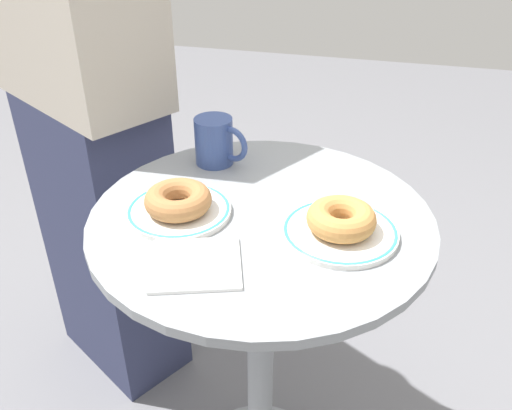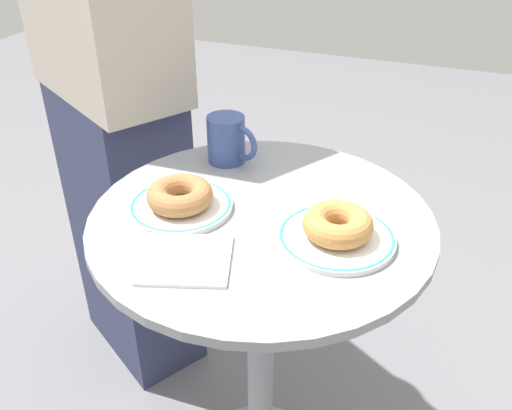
{
  "view_description": "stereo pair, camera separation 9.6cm",
  "coord_description": "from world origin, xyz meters",
  "px_view_note": "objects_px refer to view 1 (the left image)",
  "views": [
    {
      "loc": [
        0.19,
        -0.8,
        1.3
      ],
      "look_at": [
        -0.01,
        -0.01,
        0.79
      ],
      "focal_mm": 38.53,
      "sensor_mm": 36.0,
      "label": 1
    },
    {
      "loc": [
        0.28,
        -0.77,
        1.3
      ],
      "look_at": [
        -0.01,
        -0.01,
        0.79
      ],
      "focal_mm": 38.53,
      "sensor_mm": 36.0,
      "label": 2
    }
  ],
  "objects_px": {
    "plate_right": "(340,232)",
    "donut_cinnamon": "(178,200)",
    "cafe_table": "(261,324)",
    "plate_left": "(179,210)",
    "coffee_mug": "(216,141)",
    "paper_napkin": "(196,264)",
    "person_figure": "(88,118)",
    "donut_old_fashioned": "(341,219)"
  },
  "relations": [
    {
      "from": "donut_old_fashioned",
      "to": "plate_right",
      "type": "bearing_deg",
      "value": 172.87
    },
    {
      "from": "plate_right",
      "to": "donut_old_fashioned",
      "type": "height_order",
      "value": "donut_old_fashioned"
    },
    {
      "from": "plate_right",
      "to": "person_figure",
      "type": "bearing_deg",
      "value": 153.18
    },
    {
      "from": "cafe_table",
      "to": "plate_right",
      "type": "height_order",
      "value": "plate_right"
    },
    {
      "from": "paper_napkin",
      "to": "cafe_table",
      "type": "bearing_deg",
      "value": 69.03
    },
    {
      "from": "donut_old_fashioned",
      "to": "coffee_mug",
      "type": "height_order",
      "value": "coffee_mug"
    },
    {
      "from": "plate_left",
      "to": "donut_cinnamon",
      "type": "bearing_deg",
      "value": -68.06
    },
    {
      "from": "plate_left",
      "to": "donut_cinnamon",
      "type": "height_order",
      "value": "donut_cinnamon"
    },
    {
      "from": "plate_right",
      "to": "plate_left",
      "type": "bearing_deg",
      "value": -179.25
    },
    {
      "from": "donut_old_fashioned",
      "to": "paper_napkin",
      "type": "xyz_separation_m",
      "value": [
        -0.21,
        -0.14,
        -0.03
      ]
    },
    {
      "from": "plate_right",
      "to": "donut_old_fashioned",
      "type": "relative_size",
      "value": 1.68
    },
    {
      "from": "donut_cinnamon",
      "to": "person_figure",
      "type": "relative_size",
      "value": 0.07
    },
    {
      "from": "donut_old_fashioned",
      "to": "person_figure",
      "type": "bearing_deg",
      "value": 153.18
    },
    {
      "from": "coffee_mug",
      "to": "person_figure",
      "type": "distance_m",
      "value": 0.39
    },
    {
      "from": "plate_left",
      "to": "paper_napkin",
      "type": "relative_size",
      "value": 1.34
    },
    {
      "from": "cafe_table",
      "to": "plate_left",
      "type": "distance_m",
      "value": 0.31
    },
    {
      "from": "donut_cinnamon",
      "to": "donut_old_fashioned",
      "type": "relative_size",
      "value": 1.02
    },
    {
      "from": "paper_napkin",
      "to": "coffee_mug",
      "type": "xyz_separation_m",
      "value": [
        -0.07,
        0.34,
        0.05
      ]
    },
    {
      "from": "paper_napkin",
      "to": "coffee_mug",
      "type": "relative_size",
      "value": 1.17
    },
    {
      "from": "cafe_table",
      "to": "plate_right",
      "type": "distance_m",
      "value": 0.31
    },
    {
      "from": "donut_old_fashioned",
      "to": "person_figure",
      "type": "relative_size",
      "value": 0.07
    },
    {
      "from": "donut_cinnamon",
      "to": "plate_left",
      "type": "bearing_deg",
      "value": 111.94
    },
    {
      "from": "donut_old_fashioned",
      "to": "coffee_mug",
      "type": "bearing_deg",
      "value": 144.76
    },
    {
      "from": "plate_left",
      "to": "coffee_mug",
      "type": "distance_m",
      "value": 0.21
    },
    {
      "from": "donut_cinnamon",
      "to": "person_figure",
      "type": "height_order",
      "value": "person_figure"
    },
    {
      "from": "plate_right",
      "to": "donut_cinnamon",
      "type": "relative_size",
      "value": 1.64
    },
    {
      "from": "paper_napkin",
      "to": "person_figure",
      "type": "height_order",
      "value": "person_figure"
    },
    {
      "from": "plate_right",
      "to": "donut_cinnamon",
      "type": "bearing_deg",
      "value": -178.27
    },
    {
      "from": "plate_right",
      "to": "paper_napkin",
      "type": "height_order",
      "value": "plate_right"
    },
    {
      "from": "donut_old_fashioned",
      "to": "plate_left",
      "type": "bearing_deg",
      "value": -179.25
    },
    {
      "from": "donut_cinnamon",
      "to": "person_figure",
      "type": "bearing_deg",
      "value": 137.15
    },
    {
      "from": "cafe_table",
      "to": "coffee_mug",
      "type": "height_order",
      "value": "coffee_mug"
    },
    {
      "from": "plate_left",
      "to": "coffee_mug",
      "type": "height_order",
      "value": "coffee_mug"
    },
    {
      "from": "cafe_table",
      "to": "plate_left",
      "type": "relative_size",
      "value": 4.12
    },
    {
      "from": "donut_cinnamon",
      "to": "paper_napkin",
      "type": "xyz_separation_m",
      "value": [
        0.08,
        -0.13,
        -0.03
      ]
    },
    {
      "from": "cafe_table",
      "to": "donut_old_fashioned",
      "type": "distance_m",
      "value": 0.33
    },
    {
      "from": "plate_right",
      "to": "person_figure",
      "type": "xyz_separation_m",
      "value": [
        -0.64,
        0.33,
        0.01
      ]
    },
    {
      "from": "coffee_mug",
      "to": "cafe_table",
      "type": "bearing_deg",
      "value": -51.07
    },
    {
      "from": "plate_left",
      "to": "plate_right",
      "type": "distance_m",
      "value": 0.29
    },
    {
      "from": "cafe_table",
      "to": "plate_left",
      "type": "xyz_separation_m",
      "value": [
        -0.14,
        -0.03,
        0.27
      ]
    },
    {
      "from": "cafe_table",
      "to": "plate_left",
      "type": "height_order",
      "value": "plate_left"
    },
    {
      "from": "donut_cinnamon",
      "to": "donut_old_fashioned",
      "type": "xyz_separation_m",
      "value": [
        0.28,
        0.01,
        0.0
      ]
    }
  ]
}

